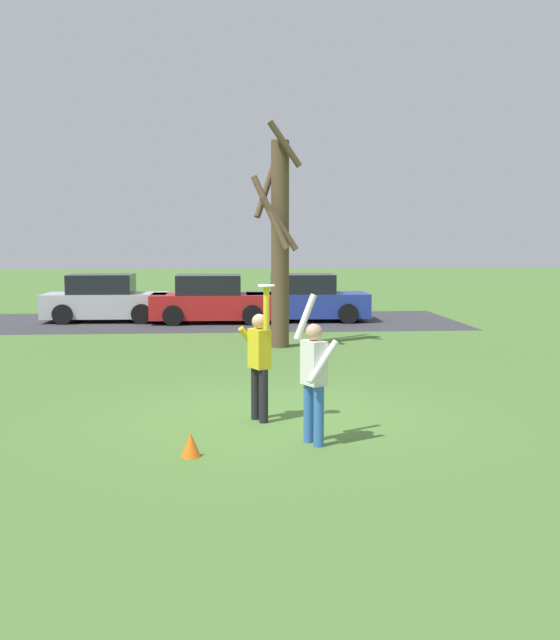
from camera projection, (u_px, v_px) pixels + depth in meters
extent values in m
plane|color=#4C7533|center=(277.00, 416.00, 12.17)|extent=(120.00, 120.00, 0.00)
cylinder|color=black|center=(256.00, 393.00, 11.93)|extent=(0.14, 0.14, 0.82)
cylinder|color=black|center=(264.00, 396.00, 11.70)|extent=(0.14, 0.14, 0.82)
cube|color=gold|center=(259.00, 349.00, 11.74)|extent=(0.35, 0.42, 0.60)
sphere|color=tan|center=(259.00, 321.00, 11.70)|extent=(0.23, 0.23, 0.23)
cylinder|color=gold|center=(253.00, 344.00, 11.93)|extent=(0.46, 0.28, 0.58)
cylinder|color=gold|center=(266.00, 309.00, 11.48)|extent=(0.09, 0.09, 0.66)
cylinder|color=#3366B7|center=(319.00, 416.00, 10.36)|extent=(0.14, 0.14, 0.82)
cylinder|color=#3366B7|center=(309.00, 413.00, 10.58)|extent=(0.14, 0.14, 0.82)
cube|color=silver|center=(314.00, 363.00, 10.40)|extent=(0.35, 0.42, 0.60)
sphere|color=tan|center=(314.00, 332.00, 10.35)|extent=(0.23, 0.23, 0.23)
cylinder|color=silver|center=(323.00, 362.00, 10.20)|extent=(0.46, 0.28, 0.58)
cylinder|color=silver|center=(305.00, 317.00, 10.53)|extent=(0.34, 0.21, 0.65)
cylinder|color=white|center=(266.00, 286.00, 11.44)|extent=(0.25, 0.25, 0.02)
cube|color=#BCBCC1|center=(107.00, 305.00, 26.03)|extent=(4.13, 1.88, 0.80)
cube|color=black|center=(101.00, 284.00, 25.94)|extent=(2.13, 1.68, 0.64)
cylinder|color=black|center=(148.00, 309.00, 27.03)|extent=(0.66, 0.23, 0.66)
cylinder|color=black|center=(141.00, 314.00, 25.22)|extent=(0.66, 0.23, 0.66)
cylinder|color=black|center=(74.00, 309.00, 26.88)|extent=(0.66, 0.23, 0.66)
cylinder|color=black|center=(62.00, 314.00, 25.07)|extent=(0.66, 0.23, 0.66)
cube|color=red|center=(213.00, 306.00, 25.65)|extent=(4.13, 1.88, 0.80)
cube|color=black|center=(209.00, 284.00, 25.56)|extent=(2.13, 1.68, 0.64)
cylinder|color=black|center=(251.00, 310.00, 26.65)|extent=(0.66, 0.23, 0.66)
cylinder|color=black|center=(252.00, 315.00, 24.84)|extent=(0.66, 0.23, 0.66)
cylinder|color=black|center=(177.00, 310.00, 26.50)|extent=(0.66, 0.23, 0.66)
cylinder|color=black|center=(173.00, 316.00, 24.69)|extent=(0.66, 0.23, 0.66)
cube|color=#233893|center=(307.00, 305.00, 26.14)|extent=(4.13, 1.88, 0.80)
cube|color=black|center=(303.00, 284.00, 26.05)|extent=(2.13, 1.68, 0.64)
cylinder|color=black|center=(340.00, 309.00, 27.14)|extent=(0.66, 0.23, 0.66)
cylinder|color=black|center=(348.00, 314.00, 25.33)|extent=(0.66, 0.23, 0.66)
cylinder|color=black|center=(268.00, 309.00, 26.99)|extent=(0.66, 0.23, 0.66)
cylinder|color=black|center=(271.00, 314.00, 25.18)|extent=(0.66, 0.23, 0.66)
cube|color=#38383D|center=(207.00, 321.00, 26.02)|extent=(16.81, 6.40, 0.01)
cylinder|color=brown|center=(280.00, 245.00, 19.64)|extent=(0.46, 0.46, 5.24)
cylinder|color=brown|center=(270.00, 213.00, 19.15)|extent=(0.99, 0.77, 1.87)
cylinder|color=brown|center=(285.00, 144.00, 19.01)|extent=(0.91, 0.35, 1.15)
cylinder|color=brown|center=(268.00, 183.00, 19.75)|extent=(0.82, 0.78, 1.83)
cylinder|color=brown|center=(279.00, 224.00, 19.17)|extent=(0.99, 0.28, 1.38)
cone|color=orange|center=(191.00, 445.00, 9.89)|extent=(0.26, 0.26, 0.32)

